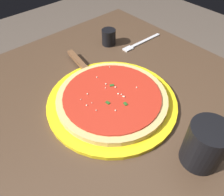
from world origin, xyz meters
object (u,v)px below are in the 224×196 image
object	(u,v)px
cup_tall_drink	(205,145)
pizza_server	(84,68)
serving_plate	(112,101)
cup_small_sauce	(109,37)
fork	(140,43)
pizza	(112,98)

from	to	relation	value
cup_tall_drink	pizza_server	bearing A→B (deg)	0.59
serving_plate	cup_small_sauce	bearing A→B (deg)	-39.33
fork	serving_plate	bearing A→B (deg)	119.56
cup_tall_drink	fork	size ratio (longest dim) A/B	0.59
serving_plate	fork	xyz separation A→B (m)	(0.17, -0.29, -0.00)
cup_small_sauce	fork	size ratio (longest dim) A/B	0.31
serving_plate	cup_small_sauce	world-z (taller)	cup_small_sauce
serving_plate	pizza_server	world-z (taller)	pizza_server
cup_tall_drink	cup_small_sauce	world-z (taller)	cup_tall_drink
pizza	cup_small_sauce	world-z (taller)	cup_small_sauce
cup_small_sauce	fork	bearing A→B (deg)	-130.56
serving_plate	fork	distance (m)	0.34
cup_tall_drink	fork	distance (m)	0.51
serving_plate	pizza	bearing A→B (deg)	-30.90
cup_tall_drink	pizza	bearing A→B (deg)	6.68
serving_plate	pizza	xyz separation A→B (m)	(0.00, -0.00, 0.02)
pizza_server	fork	world-z (taller)	pizza_server
pizza_server	cup_small_sauce	world-z (taller)	cup_small_sauce
pizza_server	cup_small_sauce	xyz separation A→B (m)	(0.08, -0.17, 0.01)
cup_tall_drink	fork	world-z (taller)	cup_tall_drink
cup_small_sauce	fork	xyz separation A→B (m)	(-0.08, -0.09, -0.03)
cup_tall_drink	fork	bearing A→B (deg)	-31.28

